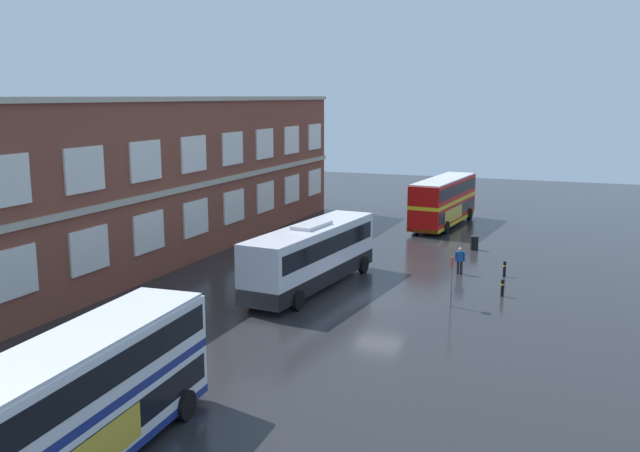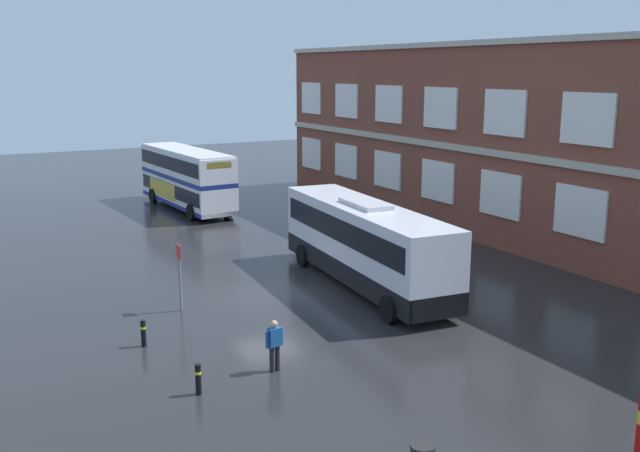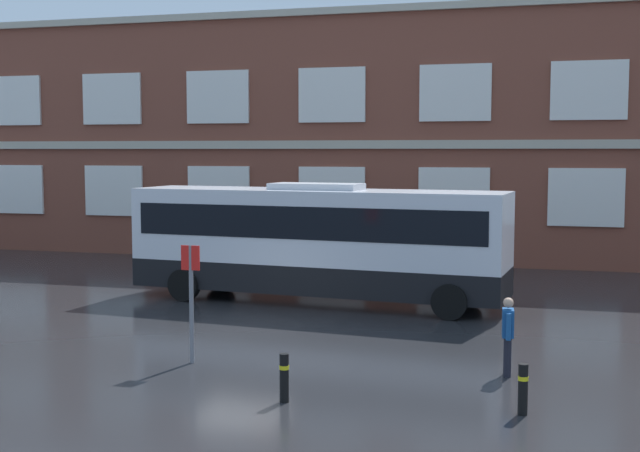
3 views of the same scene
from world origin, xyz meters
The scene contains 7 objects.
ground_plane centered at (0.00, 2.00, 0.00)m, with size 120.00×120.00×0.00m, color #232326.
brick_terminal_building centered at (1.53, 17.98, 5.30)m, with size 52.52×8.19×10.89m.
touring_coach centered at (0.94, 4.32, 1.91)m, with size 12.18×3.73×3.80m.
waiting_passenger centered at (7.28, -3.03, 0.93)m, with size 0.28×0.64×1.70m.
bus_stand_flag centered at (0.30, -3.85, 1.64)m, with size 0.44×0.10×2.70m.
safety_bollard_west centered at (3.25, -6.13, 0.49)m, with size 0.19×0.19×0.95m.
safety_bollard_east centered at (7.70, -5.70, 0.49)m, with size 0.19×0.19×0.95m.
Camera 3 is at (8.15, -21.18, 4.83)m, focal length 47.20 mm.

